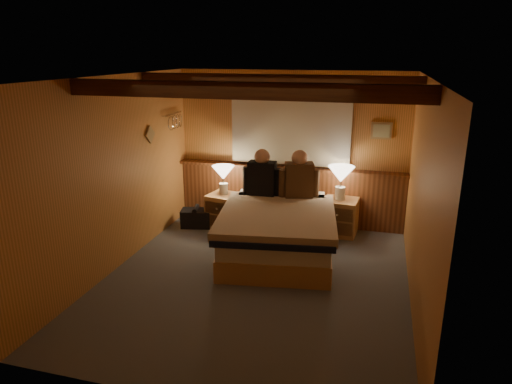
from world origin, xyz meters
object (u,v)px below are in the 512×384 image
at_px(lamp_right, 341,176).
at_px(person_left, 262,176).
at_px(bed, 278,232).
at_px(nightstand_left, 225,211).
at_px(duffel_bag, 196,218).
at_px(person_right, 299,178).
at_px(lamp_left, 223,174).
at_px(nightstand_right, 340,217).

relative_size(lamp_right, person_left, 0.72).
height_order(bed, lamp_right, lamp_right).
distance_m(nightstand_left, lamp_right, 1.87).
relative_size(person_left, duffel_bag, 1.37).
bearing_deg(person_left, lamp_right, 16.38).
height_order(nightstand_left, lamp_right, lamp_right).
distance_m(person_left, duffel_bag, 1.35).
xyz_separation_m(lamp_right, duffel_bag, (-2.20, -0.29, -0.76)).
bearing_deg(person_left, nightstand_left, 163.72).
height_order(bed, nightstand_left, bed).
xyz_separation_m(nightstand_left, person_right, (1.18, -0.13, 0.66)).
relative_size(bed, person_left, 2.98).
height_order(lamp_right, duffel_bag, lamp_right).
height_order(lamp_left, person_left, person_left).
xyz_separation_m(bed, nightstand_left, (-1.03, 0.79, -0.07)).
bearing_deg(nightstand_right, duffel_bag, -167.20).
height_order(lamp_left, lamp_right, lamp_right).
height_order(bed, person_left, person_left).
bearing_deg(lamp_left, nightstand_left, -54.53).
xyz_separation_m(nightstand_right, duffel_bag, (-2.22, -0.29, -0.13)).
relative_size(nightstand_right, duffel_bag, 1.07).
bearing_deg(bed, lamp_right, 45.10).
relative_size(lamp_right, person_right, 0.71).
xyz_separation_m(bed, person_left, (-0.38, 0.62, 0.59)).
bearing_deg(nightstand_left, nightstand_right, 18.15).
relative_size(nightstand_left, lamp_left, 1.27).
distance_m(nightstand_left, person_right, 1.36).
distance_m(nightstand_right, duffel_bag, 2.24).
distance_m(bed, person_right, 0.90).
relative_size(lamp_left, person_left, 0.64).
xyz_separation_m(lamp_left, person_left, (0.67, -0.20, 0.08)).
relative_size(bed, duffel_bag, 4.07).
distance_m(lamp_left, person_left, 0.70).
bearing_deg(lamp_left, person_right, -7.68).
relative_size(nightstand_left, nightstand_right, 1.03).
bearing_deg(nightstand_right, lamp_right, 176.35).
distance_m(nightstand_left, nightstand_right, 1.78).
bearing_deg(bed, lamp_left, 133.48).
bearing_deg(nightstand_left, person_right, 5.78).
xyz_separation_m(bed, lamp_left, (-1.05, 0.82, 0.51)).
height_order(nightstand_right, person_right, person_right).
height_order(nightstand_left, nightstand_right, nightstand_right).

